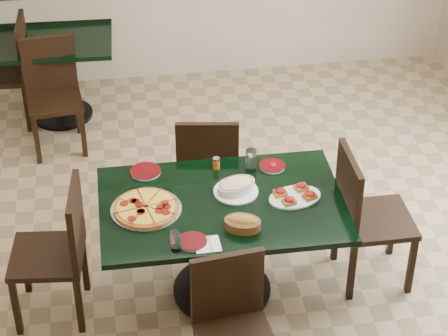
{
  "coord_description": "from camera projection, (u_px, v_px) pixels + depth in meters",
  "views": [
    {
      "loc": [
        -0.74,
        -4.65,
        4.07
      ],
      "look_at": [
        -0.04,
        0.0,
        0.79
      ],
      "focal_mm": 70.0,
      "sensor_mm": 36.0,
      "label": 1
    }
  ],
  "objects": [
    {
      "name": "floor",
      "position": [
        230.0,
        258.0,
        6.18
      ],
      "size": [
        5.5,
        5.5,
        0.0
      ],
      "primitive_type": "plane",
      "color": "#917553",
      "rests_on": "ground"
    },
    {
      "name": "side_plate_far_l",
      "position": [
        146.0,
        171.0,
        5.75
      ],
      "size": [
        0.21,
        0.21,
        0.02
      ],
      "rotation": [
        0.0,
        0.0,
        -0.15
      ],
      "color": "white",
      "rests_on": "main_table"
    },
    {
      "name": "water_glass_a",
      "position": [
        251.0,
        160.0,
        5.73
      ],
      "size": [
        0.07,
        0.07,
        0.16
      ],
      "primitive_type": "cylinder",
      "color": "white",
      "rests_on": "main_table"
    },
    {
      "name": "bruschetta_platter",
      "position": [
        295.0,
        195.0,
        5.51
      ],
      "size": [
        0.39,
        0.31,
        0.05
      ],
      "rotation": [
        0.0,
        0.0,
        0.22
      ],
      "color": "white",
      "rests_on": "main_table"
    },
    {
      "name": "bread_basket",
      "position": [
        243.0,
        223.0,
        5.25
      ],
      "size": [
        0.26,
        0.21,
        0.09
      ],
      "rotation": [
        0.0,
        0.0,
        -0.32
      ],
      "color": "brown",
      "rests_on": "main_table"
    },
    {
      "name": "lasagna_casserole",
      "position": [
        236.0,
        186.0,
        5.54
      ],
      "size": [
        0.3,
        0.29,
        0.09
      ],
      "rotation": [
        0.0,
        0.0,
        0.36
      ],
      "color": "white",
      "rests_on": "main_table"
    },
    {
      "name": "back_chair_left",
      "position": [
        12.0,
        66.0,
        7.41
      ],
      "size": [
        0.47,
        0.47,
        0.96
      ],
      "rotation": [
        0.0,
        0.0,
        -1.61
      ],
      "color": "black",
      "rests_on": "floor"
    },
    {
      "name": "main_table",
      "position": [
        222.0,
        225.0,
        5.59
      ],
      "size": [
        1.54,
        1.0,
        0.75
      ],
      "rotation": [
        0.0,
        0.0,
        -0.01
      ],
      "color": "black",
      "rests_on": "floor"
    },
    {
      "name": "napkin_setting",
      "position": [
        208.0,
        244.0,
        5.14
      ],
      "size": [
        0.15,
        0.15,
        0.01
      ],
      "rotation": [
        0.0,
        0.0,
        0.03
      ],
      "color": "white",
      "rests_on": "main_table"
    },
    {
      "name": "pepper_shaker",
      "position": [
        216.0,
        163.0,
        5.77
      ],
      "size": [
        0.05,
        0.05,
        0.08
      ],
      "color": "#BC5114",
      "rests_on": "main_table"
    },
    {
      "name": "pepperoni_pizza",
      "position": [
        146.0,
        208.0,
        5.41
      ],
      "size": [
        0.44,
        0.44,
        0.04
      ],
      "rotation": [
        0.0,
        0.0,
        0.22
      ],
      "color": "#B3B3BA",
      "rests_on": "main_table"
    },
    {
      "name": "chair_left",
      "position": [
        60.0,
        246.0,
        5.45
      ],
      "size": [
        0.5,
        0.5,
        0.97
      ],
      "rotation": [
        0.0,
        0.0,
        -1.67
      ],
      "color": "black",
      "rests_on": "floor"
    },
    {
      "name": "side_plate_near",
      "position": [
        192.0,
        241.0,
        5.16
      ],
      "size": [
        0.18,
        0.18,
        0.02
      ],
      "rotation": [
        0.0,
        0.0,
        0.27
      ],
      "color": "white",
      "rests_on": "main_table"
    },
    {
      "name": "chair_far",
      "position": [
        208.0,
        164.0,
        6.23
      ],
      "size": [
        0.49,
        0.49,
        0.93
      ],
      "rotation": [
        0.0,
        0.0,
        3.0
      ],
      "color": "black",
      "rests_on": "floor"
    },
    {
      "name": "chair_near",
      "position": [
        232.0,
        321.0,
        4.97
      ],
      "size": [
        0.47,
        0.47,
        0.91
      ],
      "rotation": [
        0.0,
        0.0,
        0.12
      ],
      "color": "black",
      "rests_on": "floor"
    },
    {
      "name": "chair_right",
      "position": [
        364.0,
        211.0,
        5.71
      ],
      "size": [
        0.47,
        0.47,
        1.0
      ],
      "rotation": [
        0.0,
        0.0,
        1.58
      ],
      "color": "black",
      "rests_on": "floor"
    },
    {
      "name": "back_table",
      "position": [
        56.0,
        63.0,
        7.47
      ],
      "size": [
        1.01,
        0.75,
        0.75
      ],
      "rotation": [
        0.0,
        0.0,
        -0.04
      ],
      "color": "black",
      "rests_on": "floor"
    },
    {
      "name": "side_plate_far_r",
      "position": [
        272.0,
        166.0,
        5.8
      ],
      "size": [
        0.17,
        0.17,
        0.03
      ],
      "rotation": [
        0.0,
        0.0,
        0.15
      ],
      "color": "white",
      "rests_on": "main_table"
    },
    {
      "name": "water_glass_b",
      "position": [
        176.0,
        241.0,
        5.07
      ],
      "size": [
        0.06,
        0.06,
        0.13
      ],
      "primitive_type": "cylinder",
      "color": "white",
      "rests_on": "main_table"
    },
    {
      "name": "back_chair_near",
      "position": [
        53.0,
        88.0,
        7.13
      ],
      "size": [
        0.48,
        0.48,
        0.93
      ],
      "rotation": [
        0.0,
        0.0,
        0.11
      ],
      "color": "black",
      "rests_on": "floor"
    }
  ]
}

